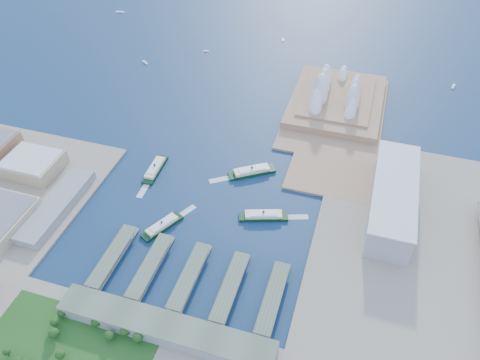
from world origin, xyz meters
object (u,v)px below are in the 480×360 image
(ferry_d, at_px, (263,214))
(ferry_b, at_px, (252,170))
(opera_house, at_px, (339,87))
(ferry_c, at_px, (162,225))
(ferry_a, at_px, (155,167))
(toaster_building, at_px, (393,198))

(ferry_d, bearing_deg, ferry_b, 7.76)
(opera_house, bearing_deg, ferry_c, -115.96)
(ferry_a, relative_size, ferry_b, 0.93)
(ferry_b, bearing_deg, toaster_building, 50.74)
(toaster_building, height_order, ferry_d, toaster_building)
(toaster_building, bearing_deg, ferry_d, -158.88)
(toaster_building, distance_m, ferry_b, 168.50)
(opera_house, distance_m, ferry_a, 289.74)
(ferry_a, distance_m, ferry_d, 154.34)
(ferry_b, height_order, ferry_c, ferry_b)
(opera_house, bearing_deg, ferry_b, -112.78)
(opera_house, distance_m, toaster_building, 219.62)
(ferry_b, xyz_separation_m, ferry_d, (33.18, -68.29, -0.37))
(ferry_a, distance_m, ferry_b, 120.42)
(ferry_a, xyz_separation_m, ferry_c, (47.83, -85.14, -0.34))
(toaster_building, height_order, ferry_a, toaster_building)
(toaster_building, xyz_separation_m, ferry_d, (-133.83, -51.70, -15.34))
(ferry_b, distance_m, ferry_c, 134.55)
(ferry_c, xyz_separation_m, ferry_d, (101.83, 47.43, 0.37))
(ferry_c, bearing_deg, ferry_a, -33.22)
(ferry_b, relative_size, ferry_c, 1.15)
(toaster_building, relative_size, ferry_c, 3.06)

